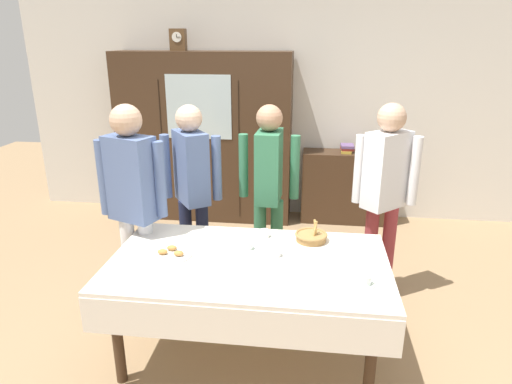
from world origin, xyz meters
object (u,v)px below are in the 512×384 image
Objects in this scene: bookshelf_low at (345,187)px; spoon_near_left at (315,281)px; tea_cup_near_left at (247,246)px; spoon_far_right at (354,297)px; mantel_clock at (178,40)px; pastry_plate at (171,254)px; person_behind_table_left at (385,184)px; person_behind_table_right at (269,180)px; tea_cup_far_left at (264,234)px; bread_basket at (311,236)px; dining_table at (248,274)px; book_stack at (347,148)px; person_beside_shelf at (133,193)px; wall_cabinet at (205,138)px; tea_cup_center at (365,281)px; spoon_back_edge at (185,276)px; tea_cup_back_edge at (275,253)px; person_near_right_end at (192,181)px.

spoon_near_left is (-0.36, -2.84, 0.31)m from bookshelf_low.
tea_cup_near_left is 0.88m from spoon_far_right.
mantel_clock is at bearing -178.51° from bookshelf_low.
pastry_plate is 1.80m from person_behind_table_left.
person_behind_table_right is (-0.77, -1.62, 0.57)m from bookshelf_low.
tea_cup_far_left is 1.11m from person_behind_table_left.
bread_basket is at bearing 92.98° from spoon_near_left.
dining_table is 8.52× the size of book_stack.
pastry_plate is 0.17× the size of person_behind_table_left.
person_beside_shelf is at bearing 157.17° from dining_table.
wall_cabinet is 3.11m from spoon_near_left.
tea_cup_near_left is 0.49m from bread_basket.
bread_basket is (0.35, -0.01, 0.01)m from tea_cup_far_left.
pastry_plate is at bearing -159.28° from bread_basket.
pastry_plate is (-1.28, 0.23, -0.02)m from tea_cup_center.
spoon_back_edge is at bearing -112.17° from book_stack.
wall_cabinet is at bearing 109.87° from tea_cup_near_left.
person_beside_shelf is at bearing 137.91° from pastry_plate.
bread_basket is (1.58, -2.19, -1.36)m from mantel_clock.
tea_cup_back_edge is 0.38m from bread_basket.
pastry_plate is at bearing -149.58° from person_behind_table_left.
mantel_clock is 2.60m from bookshelf_low.
tea_cup_far_left is 0.96m from spoon_far_right.
tea_cup_back_edge is 0.67m from spoon_far_right.
wall_cabinet is 1.27× the size of person_behind_table_right.
dining_table is 1.08m from person_behind_table_right.
tea_cup_far_left is at bearing 122.25° from spoon_near_left.
wall_cabinet is 1.71m from person_near_right_end.
person_near_right_end is (-1.42, -1.73, 0.09)m from book_stack.
book_stack is 1.79m from person_behind_table_right.
book_stack is 2.60m from tea_cup_near_left.
mantel_clock is at bearing 103.80° from pastry_plate.
tea_cup_center is 0.08× the size of person_behind_table_left.
book_stack is 2.28m from bread_basket.
tea_cup_back_edge is at bearing -22.07° from tea_cup_near_left.
tea_cup_center is at bearing -27.32° from tea_cup_back_edge.
person_near_right_end is (-1.28, 1.25, 0.26)m from spoon_far_right.
person_near_right_end is (-0.68, 0.50, 0.24)m from tea_cup_far_left.
spoon_near_left is (0.45, -0.20, 0.09)m from dining_table.
person_near_right_end is (-1.06, 1.10, 0.26)m from spoon_near_left.
bookshelf_low is (1.71, 0.05, -0.57)m from wall_cabinet.
person_behind_table_right is (0.07, 0.84, 0.23)m from tea_cup_near_left.
bread_basket is 2.02× the size of spoon_back_edge.
tea_cup_far_left is at bearing 178.95° from bread_basket.
mantel_clock reaches higher than dining_table.
spoon_back_edge is (-0.54, -0.34, -0.02)m from tea_cup_back_edge.
bread_basket is (-0.39, -2.24, -0.14)m from book_stack.
tea_cup_near_left is (-0.84, -2.45, 0.33)m from bookshelf_low.
tea_cup_center is at bearing -91.25° from bookshelf_low.
person_near_right_end is at bearing -71.81° from mantel_clock.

